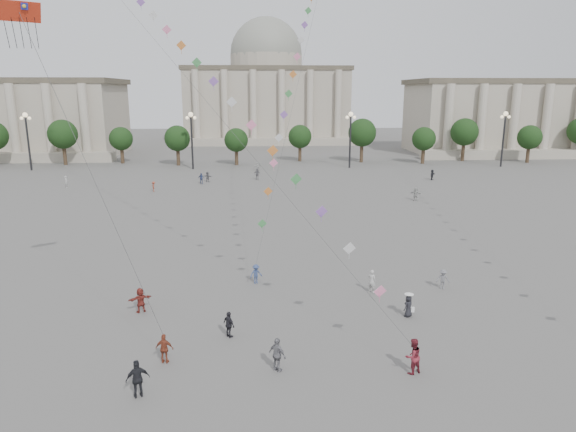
{
  "coord_description": "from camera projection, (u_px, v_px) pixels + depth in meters",
  "views": [
    {
      "loc": [
        -2.3,
        -27.73,
        14.38
      ],
      "look_at": [
        -0.1,
        12.0,
        4.69
      ],
      "focal_mm": 32.0,
      "sensor_mm": 36.0,
      "label": 1
    }
  ],
  "objects": [
    {
      "name": "lamp_post_mid_west",
      "position": [
        191.0,
        130.0,
        95.79
      ],
      "size": [
        2.0,
        0.9,
        10.65
      ],
      "color": "#262628",
      "rests_on": "ground"
    },
    {
      "name": "lamp_post_far_east",
      "position": [
        504.0,
        129.0,
        99.01
      ],
      "size": [
        2.0,
        0.9,
        10.65
      ],
      "color": "#262628",
      "rests_on": "ground"
    },
    {
      "name": "lamp_post_far_west",
      "position": [
        27.0,
        131.0,
        94.18
      ],
      "size": [
        2.0,
        0.9,
        10.65
      ],
      "color": "#262628",
      "rests_on": "ground"
    },
    {
      "name": "person_crowd_6",
      "position": [
        443.0,
        279.0,
        38.21
      ],
      "size": [
        1.1,
        0.81,
        1.52
      ],
      "primitive_type": "imported",
      "rotation": [
        0.0,
        0.0,
        6.02
      ],
      "color": "slate",
      "rests_on": "ground"
    },
    {
      "name": "dragon_kite",
      "position": [
        22.0,
        28.0,
        27.73
      ],
      "size": [
        4.86,
        3.09,
        19.12
      ],
      "color": "red",
      "rests_on": "ground"
    },
    {
      "name": "ground",
      "position": [
        301.0,
        340.0,
        30.43
      ],
      "size": [
        360.0,
        360.0,
        0.0
      ],
      "primitive_type": "plane",
      "color": "#555350",
      "rests_on": "ground"
    },
    {
      "name": "tourist_3",
      "position": [
        277.0,
        355.0,
        26.88
      ],
      "size": [
        1.11,
        1.09,
        1.88
      ],
      "primitive_type": "imported",
      "rotation": [
        0.0,
        0.0,
        2.38
      ],
      "color": "slate",
      "rests_on": "ground"
    },
    {
      "name": "tourist_1",
      "position": [
        229.0,
        325.0,
        30.64
      ],
      "size": [
        0.93,
        0.99,
        1.64
      ],
      "primitive_type": "imported",
      "rotation": [
        0.0,
        0.0,
        2.28
      ],
      "color": "black",
      "rests_on": "ground"
    },
    {
      "name": "tourist_0",
      "position": [
        164.0,
        349.0,
        27.74
      ],
      "size": [
        1.03,
        0.52,
        1.68
      ],
      "primitive_type": "imported",
      "rotation": [
        0.0,
        0.0,
        3.02
      ],
      "color": "brown",
      "rests_on": "ground"
    },
    {
      "name": "kite_flyer_1",
      "position": [
        256.0,
        274.0,
        39.3
      ],
      "size": [
        1.13,
        0.9,
        1.53
      ],
      "primitive_type": "imported",
      "rotation": [
        0.0,
        0.0,
        0.4
      ],
      "color": "navy",
      "rests_on": "ground"
    },
    {
      "name": "lamp_post_mid_east",
      "position": [
        350.0,
        129.0,
        97.4
      ],
      "size": [
        2.0,
        0.9,
        10.65
      ],
      "color": "#262628",
      "rests_on": "ground"
    },
    {
      "name": "tree_row",
      "position": [
        271.0,
        137.0,
        104.82
      ],
      "size": [
        137.12,
        5.12,
        8.0
      ],
      "color": "#382A1C",
      "rests_on": "ground"
    },
    {
      "name": "hat_person",
      "position": [
        409.0,
        305.0,
        33.47
      ],
      "size": [
        0.86,
        0.83,
        1.69
      ],
      "color": "black",
      "rests_on": "ground"
    },
    {
      "name": "person_crowd_13",
      "position": [
        372.0,
        281.0,
        37.54
      ],
      "size": [
        0.75,
        0.73,
        1.74
      ],
      "primitive_type": "imported",
      "rotation": [
        0.0,
        0.0,
        2.42
      ],
      "color": "#B5B4B0",
      "rests_on": "ground"
    },
    {
      "name": "person_crowd_17",
      "position": [
        154.0,
        187.0,
        75.49
      ],
      "size": [
        0.81,
        1.09,
        1.49
      ],
      "primitive_type": "imported",
      "rotation": [
        0.0,
        0.0,
        1.87
      ],
      "color": "#9E402B",
      "rests_on": "ground"
    },
    {
      "name": "person_crowd_9",
      "position": [
        432.0,
        175.0,
        85.38
      ],
      "size": [
        1.44,
        1.55,
        1.73
      ],
      "primitive_type": "imported",
      "rotation": [
        0.0,
        0.0,
        0.86
      ],
      "color": "black",
      "rests_on": "ground"
    },
    {
      "name": "person_crowd_12",
      "position": [
        208.0,
        177.0,
        83.42
      ],
      "size": [
        1.62,
        1.14,
        1.68
      ],
      "primitive_type": "imported",
      "rotation": [
        0.0,
        0.0,
        2.68
      ],
      "color": "#5E5E63",
      "rests_on": "ground"
    },
    {
      "name": "tourist_2",
      "position": [
        141.0,
        300.0,
        34.16
      ],
      "size": [
        1.63,
        1.16,
        1.7
      ],
      "primitive_type": "imported",
      "rotation": [
        0.0,
        0.0,
        3.61
      ],
      "color": "maroon",
      "rests_on": "ground"
    },
    {
      "name": "tourist_4",
      "position": [
        138.0,
        379.0,
        24.6
      ],
      "size": [
        1.23,
        0.85,
        1.93
      ],
      "primitive_type": "imported",
      "rotation": [
        0.0,
        0.0,
        3.51
      ],
      "color": "black",
      "rests_on": "ground"
    },
    {
      "name": "person_crowd_16",
      "position": [
        257.0,
        174.0,
        85.59
      ],
      "size": [
        1.13,
        0.55,
        1.87
      ],
      "primitive_type": "imported",
      "rotation": [
        0.0,
        0.0,
        0.09
      ],
      "color": "#5C5B60",
      "rests_on": "ground"
    },
    {
      "name": "kite_train_west",
      "position": [
        142.0,
        10.0,
        45.29
      ],
      "size": [
        34.27,
        46.83,
        69.69
      ],
      "color": "#3F3F3F",
      "rests_on": "ground"
    },
    {
      "name": "kite_flyer_0",
      "position": [
        413.0,
        356.0,
        26.69
      ],
      "size": [
        1.16,
        1.05,
        1.94
      ],
      "primitive_type": "imported",
      "rotation": [
        0.0,
        0.0,
        3.55
      ],
      "color": "maroon",
      "rests_on": "ground"
    },
    {
      "name": "person_crowd_4",
      "position": [
        257.0,
        166.0,
        96.07
      ],
      "size": [
        1.41,
        1.21,
        1.53
      ],
      "primitive_type": "imported",
      "rotation": [
        0.0,
        0.0,
        3.78
      ],
      "color": "silver",
      "rests_on": "ground"
    },
    {
      "name": "person_crowd_10",
      "position": [
        66.0,
        182.0,
        78.48
      ],
      "size": [
        0.52,
        0.72,
        1.83
      ],
      "primitive_type": "imported",
      "rotation": [
        0.0,
        0.0,
        1.7
      ],
      "color": "#B5B6B1",
      "rests_on": "ground"
    },
    {
      "name": "person_crowd_0",
      "position": [
        201.0,
        178.0,
        81.66
      ],
      "size": [
        1.08,
        0.58,
        1.75
      ],
      "primitive_type": "imported",
      "rotation": [
        0.0,
        0.0,
        0.15
      ],
      "color": "navy",
      "rests_on": "ground"
    },
    {
      "name": "person_crowd_7",
      "position": [
        416.0,
        194.0,
        69.26
      ],
      "size": [
        1.64,
        1.44,
        1.8
      ],
      "primitive_type": "imported",
      "rotation": [
        0.0,
        0.0,
        2.48
      ],
      "color": "#AEAFAA",
      "rests_on": "ground"
    },
    {
      "name": "hall_central",
      "position": [
        267.0,
        92.0,
        152.42
      ],
      "size": [
        48.3,
        34.3,
        35.5
      ],
      "color": "#A99F8D",
      "rests_on": "ground"
    }
  ]
}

